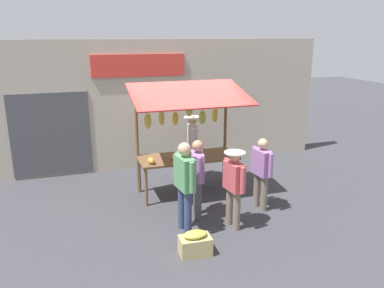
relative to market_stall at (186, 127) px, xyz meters
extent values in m
plane|color=#38383D|center=(-0.02, 0.04, -1.55)|extent=(40.00, 40.00, 0.00)
cube|color=#B2A893|center=(-0.02, -2.16, 0.15)|extent=(9.00, 0.25, 3.40)
cube|color=red|center=(0.64, -2.01, 1.20)|extent=(2.40, 0.06, 0.56)
cube|color=#47474C|center=(2.91, -2.02, -0.45)|extent=(1.90, 0.04, 2.10)
cube|color=brown|center=(-0.02, 0.04, -0.70)|extent=(2.20, 0.90, 0.05)
cylinder|color=brown|center=(1.02, 0.43, -1.14)|extent=(0.06, 0.06, 0.83)
cylinder|color=brown|center=(-1.06, 0.43, -1.14)|extent=(0.06, 0.06, 0.83)
cylinder|color=brown|center=(1.02, -0.35, -1.14)|extent=(0.06, 0.06, 0.83)
cylinder|color=brown|center=(-1.06, -0.35, -1.14)|extent=(0.06, 0.06, 0.83)
cylinder|color=brown|center=(1.04, -0.36, -0.38)|extent=(0.07, 0.07, 2.35)
cylinder|color=brown|center=(-1.08, -0.36, -0.38)|extent=(0.07, 0.07, 2.35)
cylinder|color=brown|center=(-0.02, -0.36, 0.60)|extent=(2.12, 0.06, 0.06)
cube|color=#B72D28|center=(-0.02, 0.19, 0.75)|extent=(2.50, 1.46, 0.39)
cylinder|color=brown|center=(-0.81, -0.34, 0.46)|extent=(0.01, 0.01, 0.28)
ellipsoid|color=yellow|center=(-0.81, -0.34, 0.15)|extent=(0.18, 0.20, 0.34)
cylinder|color=brown|center=(-0.49, -0.33, 0.44)|extent=(0.01, 0.01, 0.31)
ellipsoid|color=#B2CC4C|center=(-0.49, -0.33, 0.12)|extent=(0.23, 0.23, 0.33)
cylinder|color=brown|center=(-0.17, -0.32, 0.51)|extent=(0.01, 0.01, 0.18)
ellipsoid|color=#B2CC4C|center=(-0.17, -0.32, 0.28)|extent=(0.17, 0.20, 0.26)
cylinder|color=brown|center=(0.15, -0.34, 0.44)|extent=(0.01, 0.01, 0.31)
ellipsoid|color=yellow|center=(0.15, -0.34, 0.13)|extent=(0.21, 0.20, 0.31)
cylinder|color=brown|center=(0.47, -0.35, 0.48)|extent=(0.01, 0.01, 0.24)
ellipsoid|color=gold|center=(0.47, -0.35, 0.17)|extent=(0.17, 0.19, 0.37)
cylinder|color=brown|center=(0.78, -0.36, 0.44)|extent=(0.01, 0.01, 0.31)
ellipsoid|color=gold|center=(0.78, -0.36, 0.11)|extent=(0.21, 0.24, 0.36)
ellipsoid|color=orange|center=(0.87, 0.29, -0.60)|extent=(0.17, 0.24, 0.14)
ellipsoid|color=gold|center=(0.30, 0.14, -0.62)|extent=(0.18, 0.12, 0.10)
cylinder|color=#4C4C51|center=(-0.41, -0.84, -1.15)|extent=(0.14, 0.14, 0.81)
cylinder|color=#4C4C51|center=(-0.34, -0.58, -1.15)|extent=(0.14, 0.14, 0.81)
cube|color=silver|center=(-0.38, -0.71, -0.45)|extent=(0.33, 0.53, 0.58)
cylinder|color=silver|center=(-0.45, -1.01, -0.43)|extent=(0.09, 0.09, 0.53)
cylinder|color=silver|center=(-0.30, -0.41, -0.43)|extent=(0.09, 0.09, 0.53)
sphere|color=tan|center=(-0.38, -0.71, -0.03)|extent=(0.22, 0.22, 0.22)
cylinder|color=beige|center=(-0.38, -0.71, 0.04)|extent=(0.42, 0.42, 0.02)
cylinder|color=#726656|center=(-1.23, 1.40, -1.18)|extent=(0.14, 0.14, 0.75)
cylinder|color=#726656|center=(-1.19, 1.16, -1.18)|extent=(0.14, 0.14, 0.75)
cube|color=#93669E|center=(-1.21, 1.28, -0.54)|extent=(0.28, 0.48, 0.53)
cylinder|color=#93669E|center=(-1.25, 1.56, -0.52)|extent=(0.09, 0.09, 0.49)
cylinder|color=#93669E|center=(-1.17, 1.00, -0.52)|extent=(0.09, 0.09, 0.49)
sphere|color=tan|center=(-1.21, 1.28, -0.14)|extent=(0.21, 0.21, 0.21)
cylinder|color=#4C4C51|center=(0.19, 1.37, -1.16)|extent=(0.14, 0.14, 0.78)
cylinder|color=#4C4C51|center=(0.13, 1.12, -1.16)|extent=(0.14, 0.14, 0.78)
cube|color=#93669E|center=(0.16, 1.24, -0.49)|extent=(0.32, 0.51, 0.56)
cylinder|color=#93669E|center=(0.22, 1.53, -0.47)|extent=(0.09, 0.09, 0.51)
cylinder|color=#93669E|center=(0.09, 0.95, -0.47)|extent=(0.09, 0.09, 0.51)
sphere|color=#A87A5B|center=(0.16, 1.24, -0.08)|extent=(0.22, 0.22, 0.22)
cylinder|color=#726656|center=(-0.36, 1.96, -1.18)|extent=(0.14, 0.14, 0.75)
cylinder|color=#726656|center=(-0.33, 1.71, -1.18)|extent=(0.14, 0.14, 0.75)
cube|color=#BF4C51|center=(-0.35, 1.84, -0.54)|extent=(0.28, 0.48, 0.53)
cylinder|color=#BF4C51|center=(-0.39, 2.12, -0.52)|extent=(0.09, 0.09, 0.49)
cylinder|color=#BF4C51|center=(-0.31, 1.55, -0.52)|extent=(0.09, 0.09, 0.49)
sphere|color=tan|center=(-0.35, 1.84, -0.15)|extent=(0.21, 0.21, 0.21)
cylinder|color=beige|center=(-0.35, 1.84, -0.08)|extent=(0.39, 0.39, 0.02)
cylinder|color=navy|center=(0.55, 1.86, -1.13)|extent=(0.14, 0.14, 0.84)
cylinder|color=navy|center=(0.58, 1.58, -1.13)|extent=(0.14, 0.14, 0.84)
cube|color=#518C5B|center=(0.56, 1.72, -0.41)|extent=(0.28, 0.53, 0.60)
cylinder|color=#518C5B|center=(0.53, 2.04, -0.39)|extent=(0.09, 0.09, 0.55)
cylinder|color=#518C5B|center=(0.60, 1.41, -0.39)|extent=(0.09, 0.09, 0.55)
sphere|color=tan|center=(0.56, 1.72, 0.03)|extent=(0.23, 0.23, 0.23)
cube|color=tan|center=(0.63, 2.52, -1.40)|extent=(0.53, 0.34, 0.31)
ellipsoid|color=gold|center=(0.63, 2.52, -1.19)|extent=(0.39, 0.25, 0.12)
camera|label=1|loc=(2.41, 7.85, 1.96)|focal=35.89mm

